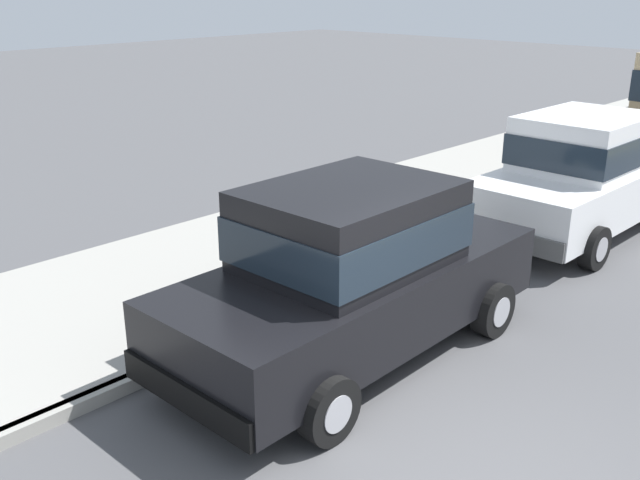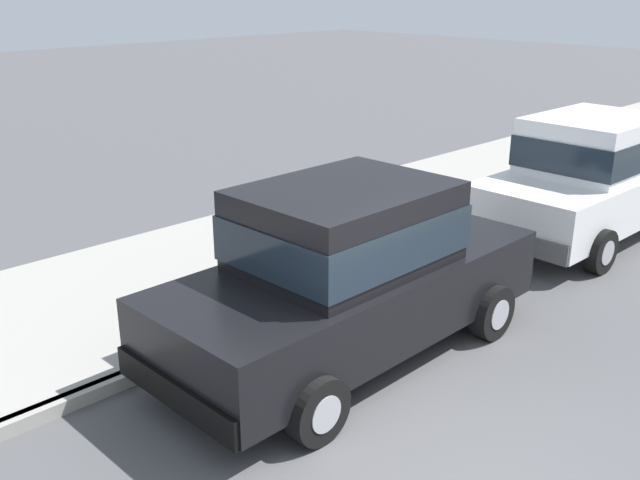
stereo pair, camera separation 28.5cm
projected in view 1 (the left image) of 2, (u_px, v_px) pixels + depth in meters
name	position (u px, v px, depth m)	size (l,w,h in m)	color
ground_plane	(465.00, 479.00, 5.92)	(80.00, 80.00, 0.00)	#4C4C4F
curb	(221.00, 343.00, 7.98)	(0.16, 64.00, 0.14)	gray
sidewalk	(132.00, 296.00, 9.16)	(3.60, 64.00, 0.14)	#99968E
car_black_sedan	(353.00, 270.00, 7.59)	(2.08, 4.62, 1.92)	black
car_white_sedan	(583.00, 173.00, 11.39)	(2.08, 4.62, 1.92)	white
dog_black	(280.00, 224.00, 10.74)	(0.30, 0.75, 0.49)	black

